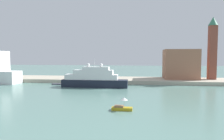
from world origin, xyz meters
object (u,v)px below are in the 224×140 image
at_px(large_yacht, 94,79).
at_px(small_motorboat, 122,106).
at_px(person_figure, 100,78).
at_px(bell_tower, 212,46).
at_px(parked_car, 91,77).
at_px(work_barge, 58,84).
at_px(mooring_bollard, 105,79).
at_px(harbor_building, 180,64).

height_order(large_yacht, small_motorboat, large_yacht).
relative_size(small_motorboat, person_figure, 2.93).
height_order(small_motorboat, bell_tower, bell_tower).
height_order(small_motorboat, person_figure, person_figure).
height_order(parked_car, person_figure, person_figure).
bearing_deg(large_yacht, work_barge, 165.26).
bearing_deg(large_yacht, bell_tower, 22.01).
distance_m(work_barge, bell_tower, 72.22).
bearing_deg(mooring_bollard, parked_car, 140.03).
height_order(large_yacht, harbor_building, harbor_building).
bearing_deg(harbor_building, work_barge, -162.26).
bearing_deg(large_yacht, parked_car, 107.37).
height_order(work_barge, person_figure, person_figure).
bearing_deg(work_barge, bell_tower, 13.47).
bearing_deg(bell_tower, work_barge, -166.53).
bearing_deg(parked_car, large_yacht, -72.63).
bearing_deg(work_barge, person_figure, 26.67).
height_order(harbor_building, mooring_bollard, harbor_building).
bearing_deg(bell_tower, parked_car, -176.22).
height_order(large_yacht, person_figure, large_yacht).
bearing_deg(work_barge, small_motorboat, -50.80).
xyz_separation_m(person_figure, mooring_bollard, (2.88, -2.49, -0.43)).
xyz_separation_m(harbor_building, person_figure, (-37.63, -8.99, -6.24)).
relative_size(harbor_building, bell_tower, 0.54).
bearing_deg(bell_tower, small_motorboat, -124.12).
xyz_separation_m(harbor_building, parked_car, (-42.78, -4.76, -6.34)).
bearing_deg(large_yacht, small_motorboat, -66.98).
height_order(parked_car, mooring_bollard, parked_car).
height_order(work_barge, harbor_building, harbor_building).
bearing_deg(harbor_building, person_figure, -166.56).
bearing_deg(small_motorboat, mooring_bollard, 104.84).
distance_m(harbor_building, mooring_bollard, 37.21).
bearing_deg(small_motorboat, work_barge, 129.20).
xyz_separation_m(bell_tower, parked_car, (-56.78, -3.75, -14.80)).
bearing_deg(person_figure, small_motorboat, -72.66).
bearing_deg(parked_car, small_motorboat, -68.83).
bearing_deg(small_motorboat, large_yacht, 113.02).
bearing_deg(person_figure, parked_car, 140.55).
relative_size(work_barge, person_figure, 3.19).
bearing_deg(bell_tower, large_yacht, -157.99).
distance_m(small_motorboat, work_barge, 49.46).
distance_m(small_motorboat, person_figure, 48.95).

